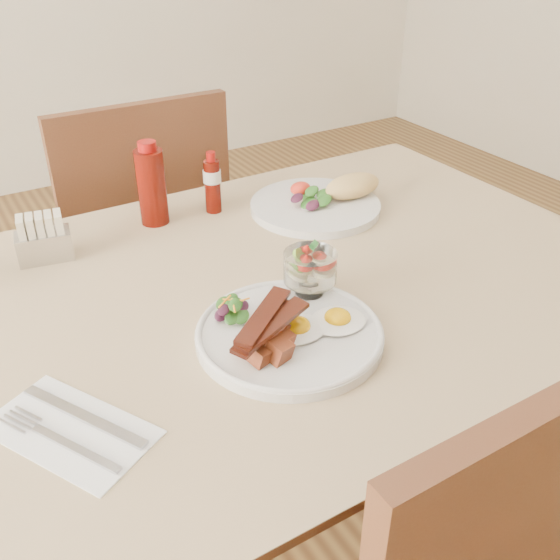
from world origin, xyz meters
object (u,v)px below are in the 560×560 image
Objects in this scene: hot_sauce_bottle at (212,183)px; sugar_caddy at (44,240)px; ketchup_bottle at (152,186)px; main_plate at (289,335)px; fruit_cup at (310,267)px; table at (263,328)px; chair_far at (140,245)px; second_plate at (324,200)px.

hot_sauce_bottle is 1.26× the size of sugar_caddy.
hot_sauce_bottle is at bearing -6.93° from ketchup_bottle.
main_plate is at bearing -102.26° from hot_sauce_bottle.
sugar_caddy is at bearing 132.42° from fruit_cup.
chair_far is (0.00, 0.66, -0.14)m from table.
table is 0.37m from ketchup_bottle.
chair_far reaches higher than ketchup_bottle.
second_plate is at bearing 49.07° from main_plate.
ketchup_bottle is at bearing 101.17° from table.
table is 0.68m from chair_far.
fruit_cup is at bearing -37.24° from sugar_caddy.
chair_far is 3.15× the size of second_plate.
sugar_caddy is (-0.33, 0.36, -0.03)m from fruit_cup.
main_plate is 2.72× the size of sugar_caddy.
second_plate is (0.27, -0.46, 0.25)m from chair_far.
ketchup_bottle is at bearing 20.59° from sugar_caddy.
chair_far is 0.55m from sugar_caddy.
main_plate is 0.47m from hot_sauce_bottle.
hot_sauce_bottle is at bearing 14.53° from sugar_caddy.
hot_sauce_bottle reaches higher than main_plate.
fruit_cup is at bearing -128.46° from second_plate.
table is 4.50× the size of second_plate.
table is 0.35m from hot_sauce_bottle.
sugar_caddy is at bearing 135.48° from table.
table is 7.88× the size of ketchup_bottle.
ketchup_bottle is at bearing 173.07° from hot_sauce_bottle.
main_plate is at bearing -92.83° from chair_far.
second_plate reaches higher than main_plate.
sugar_caddy is at bearing 171.55° from second_plate.
ketchup_bottle is at bearing 104.78° from fruit_cup.
fruit_cup is 0.67× the size of hot_sauce_bottle.
main_plate is at bearing -87.10° from ketchup_bottle.
fruit_cup is at bearing 40.91° from main_plate.
fruit_cup is (0.04, -0.74, 0.29)m from chair_far.
hot_sauce_bottle is (0.06, -0.35, 0.29)m from chair_far.
sugar_caddy is at bearing -169.75° from ketchup_bottle.
table is 1.43× the size of chair_far.
hot_sauce_bottle is (0.12, -0.02, -0.02)m from ketchup_bottle.
sugar_caddy is (-0.23, -0.04, -0.04)m from ketchup_bottle.
chair_far is 0.46m from hot_sauce_bottle.
ketchup_bottle is (-0.06, 0.33, 0.17)m from table.
ketchup_bottle is at bearing -100.79° from chair_far.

